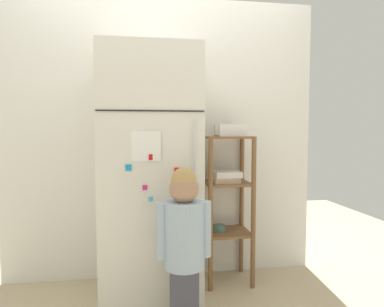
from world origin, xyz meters
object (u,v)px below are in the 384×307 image
Objects in this scene: refrigerator at (150,175)px; fruit_bin at (231,132)px; child_standing at (184,234)px; pantry_shelf_unit at (227,194)px.

refrigerator is 0.72m from fruit_bin.
pantry_shelf_unit reaches higher than child_standing.
child_standing is at bearing -70.55° from refrigerator.
refrigerator is at bearing -166.09° from pantry_shelf_unit.
pantry_shelf_unit is 5.33× the size of fruit_bin.
fruit_bin reaches higher than pantry_shelf_unit.
fruit_bin is at bearing 13.59° from refrigerator.
pantry_shelf_unit is at bearing 57.20° from child_standing.
refrigerator is 1.78× the size of child_standing.
pantry_shelf_unit is (0.60, 0.15, -0.18)m from refrigerator.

